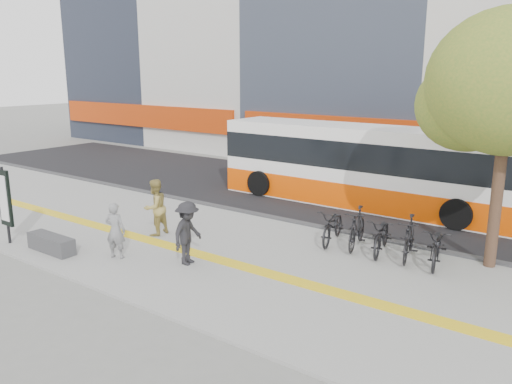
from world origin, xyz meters
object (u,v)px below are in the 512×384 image
Objects in this scene: seated_woman at (115,230)px; pedestrian_dark at (188,233)px; bench at (51,244)px; pedestrian_tan at (155,207)px; bus at (361,168)px; street_tree at (509,86)px; signboard at (5,199)px.

seated_woman is 1.98m from pedestrian_dark.
pedestrian_tan is at bearing 66.15° from bench.
bus is 8.22m from pedestrian_dark.
street_tree is 4.24× the size of seated_woman.
signboard reaches higher than pedestrian_tan.
street_tree is 7.16m from bus.
street_tree reaches higher than pedestrian_dark.
bus is 7.75m from pedestrian_tan.
bench is 0.73× the size of signboard.
seated_woman is (3.40, 1.05, -0.54)m from signboard.
bench is 3.01m from pedestrian_tan.
seated_woman is 2.05m from pedestrian_tan.
signboard is 13.40m from street_tree.
pedestrian_dark is (5.21, 1.85, -0.48)m from signboard.
pedestrian_tan reaches higher than bench.
bench is 3.96m from pedestrian_dark.
bench is 0.99× the size of pedestrian_dark.
signboard is 0.21× the size of bus.
pedestrian_tan is 2.68m from pedestrian_dark.
street_tree reaches higher than bench.
signboard is at bearing -150.93° from street_tree.
signboard is 11.71m from bus.
seated_woman is at bearing 22.42° from bench.
signboard is 5.54m from pedestrian_dark.
signboard is at bearing -44.05° from pedestrian_tan.
signboard is 1.36× the size of pedestrian_dark.
seated_woman is (-2.68, -8.96, -0.58)m from bus.
pedestrian_tan is at bearing -115.15° from bus.
bus is (6.08, 10.01, 0.04)m from signboard.
signboard is at bearing 99.58° from pedestrian_dark.
seated_woman is (1.80, 0.74, 0.52)m from bench.
bus is at bearing 65.21° from bench.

